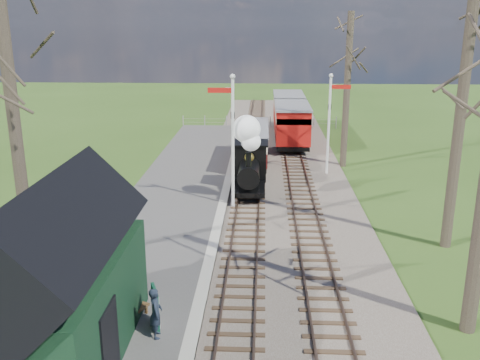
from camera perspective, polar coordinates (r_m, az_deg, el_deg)
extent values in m
ellipsoid|color=#385B23|center=(75.87, -17.35, -2.10)|extent=(57.60, 36.00, 16.20)
ellipsoid|color=#385B23|center=(77.76, 9.32, -3.66)|extent=(70.40, 44.00, 19.80)
ellipsoid|color=#385B23|center=(81.87, -3.63, -1.23)|extent=(64.00, 40.00, 18.00)
cube|color=brown|center=(30.70, 3.63, 0.70)|extent=(8.00, 60.00, 0.10)
cube|color=brown|center=(30.69, 0.28, 0.91)|extent=(0.07, 60.00, 0.12)
cube|color=brown|center=(30.67, 2.14, 0.88)|extent=(0.07, 60.00, 0.12)
cube|color=#38281C|center=(30.69, 1.21, 0.82)|extent=(1.60, 60.00, 0.09)
cube|color=brown|center=(30.70, 5.13, 0.85)|extent=(0.07, 60.00, 0.12)
cube|color=brown|center=(30.77, 6.99, 0.82)|extent=(0.07, 60.00, 0.12)
cube|color=#38281C|center=(30.74, 6.06, 0.75)|extent=(1.60, 60.00, 0.09)
cube|color=#474442|center=(23.45, -7.89, -4.33)|extent=(5.00, 44.00, 0.20)
cube|color=#B2AD9E|center=(23.15, -2.26, -4.44)|extent=(0.40, 44.00, 0.21)
cube|color=black|center=(14.32, -18.64, -13.06)|extent=(3.00, 6.00, 2.60)
cube|color=black|center=(13.54, -19.35, -6.20)|extent=(3.25, 6.30, 3.25)
cube|color=black|center=(13.20, -13.67, -16.84)|extent=(0.06, 1.20, 2.00)
cylinder|color=silver|center=(24.19, -0.77, 3.65)|extent=(0.14, 0.14, 6.00)
sphere|color=silver|center=(23.70, -0.79, 10.98)|extent=(0.24, 0.24, 0.24)
cube|color=#B7140F|center=(23.80, -2.13, 9.54)|extent=(1.10, 0.08, 0.22)
cube|color=black|center=(23.92, -0.78, 6.92)|extent=(0.18, 0.06, 0.30)
cylinder|color=silver|center=(30.30, 9.43, 5.55)|extent=(0.14, 0.14, 5.50)
sphere|color=silver|center=(29.90, 9.69, 10.92)|extent=(0.24, 0.24, 0.24)
cube|color=#B7140F|center=(30.03, 10.69, 9.74)|extent=(1.10, 0.08, 0.22)
cube|color=black|center=(30.10, 9.54, 7.70)|extent=(0.18, 0.06, 0.30)
cylinder|color=#382D23|center=(18.60, -23.03, 6.33)|extent=(0.41, 0.41, 11.00)
cylinder|color=#382D23|center=(21.08, 22.41, 6.06)|extent=(0.40, 0.40, 10.00)
cylinder|color=#382D23|center=(32.15, 11.32, 9.23)|extent=(0.39, 0.39, 9.00)
cube|color=slate|center=(44.21, 2.06, 6.51)|extent=(12.60, 0.02, 0.01)
cube|color=slate|center=(44.27, 2.05, 6.12)|extent=(12.60, 0.02, 0.02)
cylinder|color=slate|center=(44.26, 2.05, 6.19)|extent=(0.08, 0.08, 1.00)
cube|color=black|center=(26.60, 1.00, -0.48)|extent=(1.56, 3.66, 0.23)
cylinder|color=black|center=(25.85, 0.97, 0.91)|extent=(1.01, 2.38, 1.01)
cube|color=black|center=(27.42, 1.07, 2.01)|extent=(1.65, 1.47, 1.83)
cylinder|color=black|center=(24.75, 0.92, 2.18)|extent=(0.26, 0.26, 0.73)
sphere|color=#B48B35|center=(25.95, 0.99, 2.44)|extent=(0.48, 0.48, 0.48)
sphere|color=white|center=(24.55, 1.16, 4.15)|extent=(0.92, 0.92, 0.92)
sphere|color=white|center=(24.53, 0.70, 5.46)|extent=(1.28, 1.28, 1.28)
cylinder|color=black|center=(25.61, -0.19, -1.44)|extent=(0.09, 0.59, 0.59)
cylinder|color=black|center=(25.58, 2.04, -1.47)|extent=(0.09, 0.59, 0.59)
cube|color=black|center=(32.41, 1.30, 2.44)|extent=(1.74, 6.41, 0.27)
cube|color=#5E1615|center=(32.28, 1.30, 3.38)|extent=(1.83, 6.41, 0.82)
cube|color=beige|center=(32.11, 1.31, 4.82)|extent=(1.83, 6.41, 0.82)
cube|color=slate|center=(32.02, 1.32, 5.62)|extent=(1.92, 6.60, 0.11)
cube|color=black|center=(37.21, 5.49, 4.31)|extent=(2.12, 5.57, 0.33)
cube|color=#A6110D|center=(37.08, 5.52, 5.32)|extent=(2.23, 5.57, 1.00)
cube|color=beige|center=(36.90, 5.56, 6.84)|extent=(2.23, 5.57, 1.00)
cube|color=slate|center=(36.81, 5.58, 7.70)|extent=(2.34, 5.80, 0.13)
cube|color=black|center=(42.60, 5.14, 5.85)|extent=(2.12, 5.57, 0.33)
cube|color=#A6110D|center=(42.48, 5.16, 6.74)|extent=(2.23, 5.57, 1.00)
cube|color=beige|center=(42.33, 5.20, 8.08)|extent=(2.23, 5.57, 1.00)
cube|color=slate|center=(42.25, 5.22, 8.83)|extent=(2.34, 5.80, 0.13)
cube|color=#0D3E29|center=(15.36, -9.01, -13.28)|extent=(0.36, 0.77, 1.16)
cube|color=silver|center=(15.37, -8.82, -13.26)|extent=(0.26, 0.65, 0.95)
cube|color=#4F351C|center=(15.81, -11.98, -13.88)|extent=(1.05, 1.62, 0.07)
cube|color=#4F351C|center=(15.78, -12.64, -12.73)|extent=(0.69, 1.46, 0.67)
cube|color=#4F351C|center=(15.29, -11.95, -15.66)|extent=(0.07, 0.07, 0.22)
cube|color=#4F351C|center=(16.49, -11.95, -13.12)|extent=(0.07, 0.07, 0.22)
imported|color=#1A212E|center=(14.85, -8.97, -13.83)|extent=(0.43, 0.57, 1.42)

